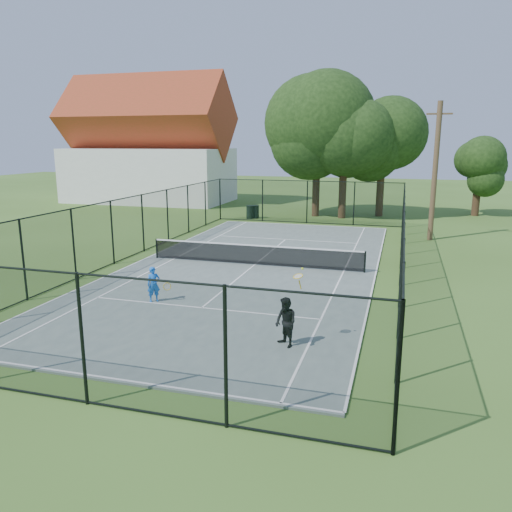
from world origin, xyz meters
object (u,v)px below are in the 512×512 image
(trash_bin_left, at_px, (250,212))
(utility_pole, at_px, (435,171))
(trash_bin_right, at_px, (255,212))
(player_black, at_px, (286,322))
(player_blue, at_px, (154,284))
(tennis_net, at_px, (255,254))

(trash_bin_left, height_order, utility_pole, utility_pole)
(trash_bin_right, xyz_separation_m, player_black, (7.66, -23.05, 0.27))
(player_black, bearing_deg, trash_bin_left, 109.35)
(trash_bin_left, xyz_separation_m, trash_bin_right, (0.33, 0.30, -0.00))
(trash_bin_left, relative_size, player_black, 0.45)
(utility_pole, height_order, player_black, utility_pole)
(trash_bin_right, distance_m, player_black, 24.29)
(player_blue, bearing_deg, trash_bin_right, 96.31)
(trash_bin_left, xyz_separation_m, player_black, (7.99, -22.75, 0.27))
(tennis_net, bearing_deg, utility_pole, 48.04)
(tennis_net, bearing_deg, player_black, -68.31)
(trash_bin_right, xyz_separation_m, utility_pole, (12.25, -5.24, 3.49))
(trash_bin_right, bearing_deg, player_black, -71.62)
(trash_bin_left, bearing_deg, trash_bin_right, 42.24)
(trash_bin_left, distance_m, player_blue, 20.34)
(utility_pole, xyz_separation_m, player_black, (-4.59, -17.80, -3.22))
(trash_bin_left, xyz_separation_m, player_blue, (2.59, -20.17, 0.19))
(tennis_net, relative_size, player_blue, 7.95)
(tennis_net, height_order, player_black, player_black)
(trash_bin_left, distance_m, utility_pole, 13.96)
(trash_bin_left, relative_size, player_blue, 0.78)
(utility_pole, bearing_deg, tennis_net, -131.96)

